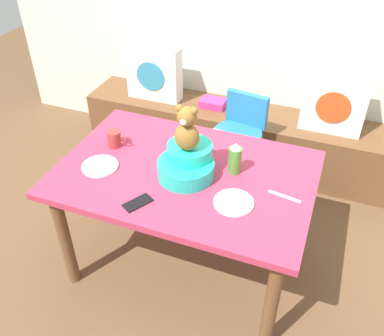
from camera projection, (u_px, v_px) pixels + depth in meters
name	position (u px, v px, depth m)	size (l,w,h in m)	color
ground_plane	(186.00, 262.00, 2.71)	(8.00, 8.00, 0.00)	brown
window_bench	(240.00, 136.00, 3.47)	(2.60, 0.44, 0.46)	brown
pillow_floral_left	(154.00, 73.00, 3.39)	(0.44, 0.15, 0.44)	white
pillow_floral_right	(334.00, 103.00, 2.99)	(0.44, 0.15, 0.44)	white
book_stack	(213.00, 103.00, 3.38)	(0.20, 0.14, 0.06)	#C93383
dining_table	(186.00, 185.00, 2.32)	(1.37, 0.92, 0.74)	#B73351
highchair	(238.00, 136.00, 2.94)	(0.36, 0.49, 0.79)	#2672B2
infant_seat_teal	(187.00, 163.00, 2.20)	(0.30, 0.33, 0.16)	#20C9AE
teddy_bear	(187.00, 130.00, 2.08)	(0.13, 0.12, 0.25)	olive
ketchup_bottle	(235.00, 158.00, 2.21)	(0.07, 0.07, 0.18)	#4C8C33
coffee_mug	(115.00, 139.00, 2.43)	(0.12, 0.08, 0.09)	#9E332D
dinner_plate_near	(100.00, 166.00, 2.29)	(0.20, 0.20, 0.01)	white
dinner_plate_far	(234.00, 203.00, 2.05)	(0.20, 0.20, 0.01)	white
cell_phone	(138.00, 203.00, 2.05)	(0.07, 0.14, 0.01)	black
table_fork	(285.00, 196.00, 2.09)	(0.02, 0.17, 0.01)	silver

